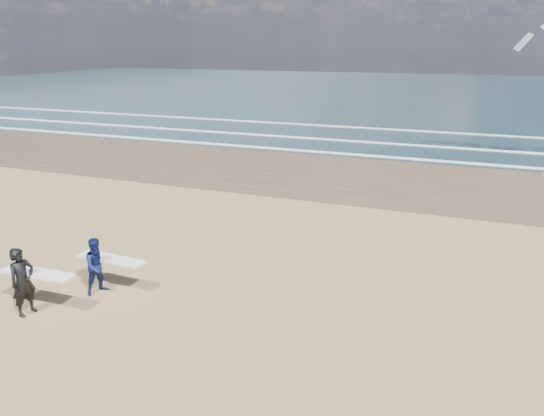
% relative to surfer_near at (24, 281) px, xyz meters
% --- Properties ---
extents(ocean, '(220.00, 100.00, 0.02)m').
position_rel_surfer_near_xyz_m(ocean, '(21.50, 72.44, -0.99)').
color(ocean, '#183135').
rests_on(ocean, ground).
extents(surfer_near, '(2.21, 1.03, 1.96)m').
position_rel_surfer_near_xyz_m(surfer_near, '(0.00, 0.00, 0.00)').
color(surfer_near, black).
rests_on(surfer_near, ground).
extents(surfer_far, '(2.22, 1.17, 1.74)m').
position_rel_surfer_near_xyz_m(surfer_far, '(1.09, 1.71, -0.12)').
color(surfer_far, '#0D1449').
rests_on(surfer_far, ground).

